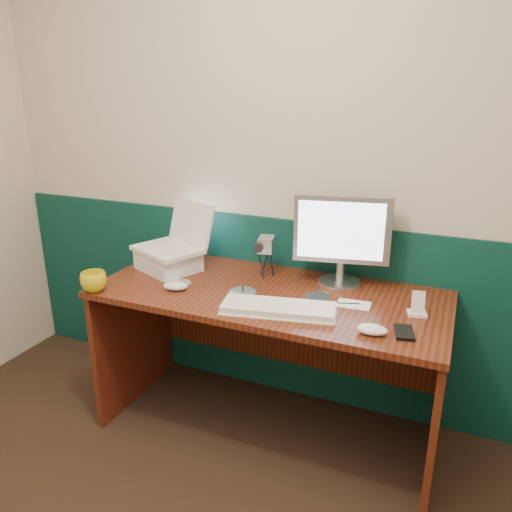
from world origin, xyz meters
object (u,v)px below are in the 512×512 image
at_px(monitor, 342,240).
at_px(keyboard, 278,309).
at_px(desk, 268,363).
at_px(mug, 94,282).
at_px(camcorder, 266,256).
at_px(laptop, 166,226).

height_order(monitor, keyboard, monitor).
xyz_separation_m(desk, keyboard, (0.12, -0.19, 0.39)).
bearing_deg(mug, camcorder, 36.40).
height_order(mug, camcorder, camcorder).
bearing_deg(camcorder, monitor, -5.57).
distance_m(monitor, camcorder, 0.38).
height_order(desk, monitor, monitor).
xyz_separation_m(desk, monitor, (0.28, 0.21, 0.59)).
height_order(monitor, mug, monitor).
bearing_deg(keyboard, laptop, 148.69).
bearing_deg(mug, keyboard, 8.23).
bearing_deg(desk, camcorder, 115.75).
xyz_separation_m(mug, camcorder, (0.66, 0.48, 0.06)).
relative_size(desk, keyboard, 3.40).
distance_m(keyboard, camcorder, 0.42).
bearing_deg(laptop, mug, -89.40).
bearing_deg(keyboard, desk, 110.67).
distance_m(desk, camcorder, 0.52).
distance_m(desk, laptop, 0.84).
height_order(desk, mug, mug).
relative_size(keyboard, camcorder, 2.19).
height_order(laptop, keyboard, laptop).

